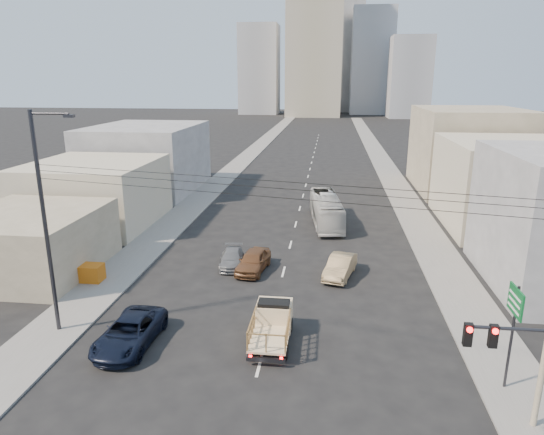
% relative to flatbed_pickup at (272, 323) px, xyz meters
% --- Properties ---
extents(ground, '(420.00, 420.00, 0.00)m').
position_rel_flatbed_pickup_xyz_m(ground, '(-0.33, -4.32, -1.09)').
color(ground, black).
rests_on(ground, ground).
extents(sidewalk_left, '(3.50, 180.00, 0.12)m').
position_rel_flatbed_pickup_xyz_m(sidewalk_left, '(-12.08, 65.68, -1.03)').
color(sidewalk_left, slate).
rests_on(sidewalk_left, ground).
extents(sidewalk_right, '(3.50, 180.00, 0.12)m').
position_rel_flatbed_pickup_xyz_m(sidewalk_right, '(11.42, 65.68, -1.03)').
color(sidewalk_right, slate).
rests_on(sidewalk_right, ground).
extents(lane_dashes, '(0.15, 104.00, 0.01)m').
position_rel_flatbed_pickup_xyz_m(lane_dashes, '(-0.33, 48.68, -1.09)').
color(lane_dashes, silver).
rests_on(lane_dashes, ground).
extents(flatbed_pickup, '(1.95, 4.41, 1.90)m').
position_rel_flatbed_pickup_xyz_m(flatbed_pickup, '(0.00, 0.00, 0.00)').
color(flatbed_pickup, beige).
rests_on(flatbed_pickup, ground).
extents(navy_pickup, '(2.66, 5.43, 1.48)m').
position_rel_flatbed_pickup_xyz_m(navy_pickup, '(-7.30, -1.28, -0.35)').
color(navy_pickup, black).
rests_on(navy_pickup, ground).
extents(city_bus, '(3.53, 10.26, 2.80)m').
position_rel_flatbed_pickup_xyz_m(city_bus, '(2.54, 22.26, 0.30)').
color(city_bus, '#BAB9B5').
rests_on(city_bus, ground).
extents(sedan_brown, '(2.38, 4.67, 1.52)m').
position_rel_flatbed_pickup_xyz_m(sedan_brown, '(-2.53, 9.62, -0.33)').
color(sedan_brown, brown).
rests_on(sedan_brown, ground).
extents(sedan_tan, '(2.59, 4.69, 1.47)m').
position_rel_flatbed_pickup_xyz_m(sedan_tan, '(3.70, 9.37, -0.36)').
color(sedan_tan, '#9C825B').
rests_on(sedan_tan, ground).
extents(sedan_grey, '(2.10, 4.20, 1.17)m').
position_rel_flatbed_pickup_xyz_m(sedan_grey, '(-4.27, 10.39, -0.51)').
color(sedan_grey, slate).
rests_on(sedan_grey, ground).
extents(traffic_signal, '(3.23, 0.35, 6.00)m').
position_rel_flatbed_pickup_xyz_m(traffic_signal, '(9.44, -7.82, 2.98)').
color(traffic_signal, '#2D2D33').
rests_on(traffic_signal, ground).
extents(green_sign, '(0.18, 1.60, 5.00)m').
position_rel_flatbed_pickup_xyz_m(green_sign, '(10.83, -2.82, 2.65)').
color(green_sign, '#2D2D33').
rests_on(green_sign, ground).
extents(streetlamp_left, '(2.36, 0.25, 12.00)m').
position_rel_flatbed_pickup_xyz_m(streetlamp_left, '(-11.73, -0.32, 5.34)').
color(streetlamp_left, '#2D2D33').
rests_on(streetlamp_left, ground).
extents(overhead_wires, '(23.01, 5.02, 0.72)m').
position_rel_flatbed_pickup_xyz_m(overhead_wires, '(-0.33, -2.82, 7.87)').
color(overhead_wires, black).
rests_on(overhead_wires, ground).
extents(crate_stack, '(1.80, 1.20, 1.14)m').
position_rel_flatbed_pickup_xyz_m(crate_stack, '(-13.33, 6.24, -0.40)').
color(crate_stack, '#C06012').
rests_on(crate_stack, sidewalk_left).
extents(bldg_right_mid, '(11.00, 14.00, 8.00)m').
position_rel_flatbed_pickup_xyz_m(bldg_right_mid, '(19.17, 23.68, 2.91)').
color(bldg_right_mid, '#C0B79B').
rests_on(bldg_right_mid, ground).
extents(bldg_right_far, '(12.00, 16.00, 10.00)m').
position_rel_flatbed_pickup_xyz_m(bldg_right_far, '(19.67, 39.68, 3.91)').
color(bldg_right_far, gray).
rests_on(bldg_right_far, ground).
extents(bldg_left_near, '(9.00, 10.00, 4.40)m').
position_rel_flatbed_pickup_xyz_m(bldg_left_near, '(-18.33, 7.68, 1.11)').
color(bldg_left_near, gray).
rests_on(bldg_left_near, ground).
extents(bldg_left_mid, '(11.00, 12.00, 6.00)m').
position_rel_flatbed_pickup_xyz_m(bldg_left_mid, '(-19.33, 19.68, 1.91)').
color(bldg_left_mid, '#C0B79B').
rests_on(bldg_left_mid, ground).
extents(bldg_left_far, '(12.00, 16.00, 8.00)m').
position_rel_flatbed_pickup_xyz_m(bldg_left_far, '(-19.83, 34.68, 2.91)').
color(bldg_left_far, gray).
rests_on(bldg_left_far, ground).
extents(high_rise_tower, '(20.00, 20.00, 60.00)m').
position_rel_flatbed_pickup_xyz_m(high_rise_tower, '(-4.33, 165.68, 28.91)').
color(high_rise_tower, tan).
rests_on(high_rise_tower, ground).
extents(midrise_ne, '(16.00, 16.00, 40.00)m').
position_rel_flatbed_pickup_xyz_m(midrise_ne, '(17.67, 180.68, 18.91)').
color(midrise_ne, '#989BA0').
rests_on(midrise_ne, ground).
extents(midrise_nw, '(15.00, 15.00, 34.00)m').
position_rel_flatbed_pickup_xyz_m(midrise_nw, '(-26.33, 175.68, 15.91)').
color(midrise_nw, '#989BA0').
rests_on(midrise_nw, ground).
extents(midrise_back, '(18.00, 18.00, 44.00)m').
position_rel_flatbed_pickup_xyz_m(midrise_back, '(5.67, 195.68, 20.91)').
color(midrise_back, gray).
rests_on(midrise_back, ground).
extents(midrise_east, '(14.00, 14.00, 28.00)m').
position_rel_flatbed_pickup_xyz_m(midrise_east, '(29.67, 160.68, 12.91)').
color(midrise_east, '#989BA0').
rests_on(midrise_east, ground).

